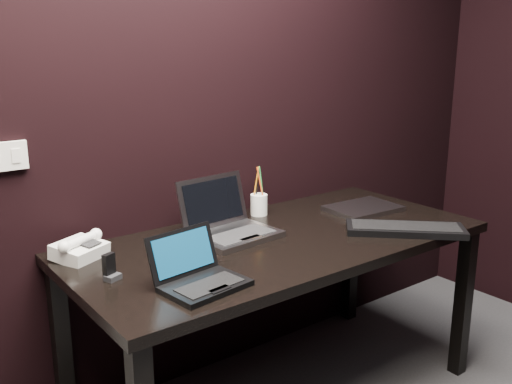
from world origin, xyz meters
TOP-DOWN VIEW (x-y plane):
  - wall_back at (0.00, 1.80)m, footprint 4.00×0.00m
  - wall_switch at (-0.62, 1.79)m, footprint 0.15×0.02m
  - desk at (0.30, 1.40)m, footprint 1.70×0.80m
  - netbook at (-0.21, 1.19)m, footprint 0.29×0.27m
  - silver_laptop at (0.14, 1.53)m, footprint 0.36×0.33m
  - ext_keyboard at (0.75, 1.13)m, footprint 0.46×0.45m
  - closed_laptop at (0.85, 1.45)m, footprint 0.34×0.25m
  - desk_phone at (-0.43, 1.66)m, footprint 0.21×0.21m
  - mobile_phone at (-0.42, 1.41)m, footprint 0.06×0.06m
  - pen_cup at (0.42, 1.70)m, footprint 0.10×0.10m

SIDE VIEW (x-z plane):
  - desk at x=0.30m, z-range 0.29..1.03m
  - closed_laptop at x=0.85m, z-range 0.74..0.76m
  - ext_keyboard at x=0.75m, z-range 0.74..0.77m
  - mobile_phone at x=-0.42m, z-range 0.73..0.82m
  - netbook at x=-0.21m, z-range 0.69..0.86m
  - desk_phone at x=-0.43m, z-range 0.73..0.83m
  - silver_laptop at x=0.14m, z-range 0.67..0.90m
  - pen_cup at x=0.42m, z-range 0.68..0.91m
  - wall_switch at x=-0.62m, z-range 1.07..1.17m
  - wall_back at x=0.00m, z-range -0.70..3.30m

